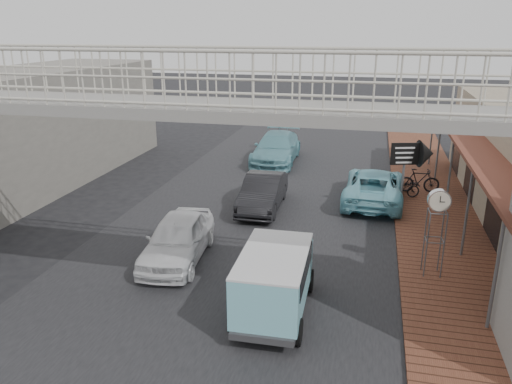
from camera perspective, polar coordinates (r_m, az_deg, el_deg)
The scene contains 14 objects.
ground at distance 16.07m, azimuth -2.27°, elevation -6.57°, with size 120.00×120.00×0.00m, color black.
road_strip at distance 16.06m, azimuth -2.27°, elevation -6.55°, with size 10.00×60.00×0.01m, color black.
sidewalk at distance 18.48m, azimuth 20.27°, elevation -4.16°, with size 3.00×40.00×0.10m, color brown.
footbridge at distance 11.36m, azimuth -7.83°, elevation -0.24°, with size 16.40×2.40×6.34m.
building_far_left at distance 25.35m, azimuth -23.33°, elevation 7.17°, with size 5.00×14.00×5.00m, color gray.
white_hatchback at distance 15.32m, azimuth -8.95°, elevation -5.28°, with size 1.62×4.03×1.37m, color white.
dark_sedan at distance 19.36m, azimuth 0.79°, elevation -0.04°, with size 1.40×4.02×1.32m, color black.
angkot_curb at distance 20.65m, azimuth 13.34°, elevation 0.70°, with size 2.26×4.89×1.36m, color #7DCAD9.
angkot_far at distance 26.14m, azimuth 2.34°, elevation 5.04°, with size 2.11×5.20×1.51m, color #67A7B4.
angkot_van at distance 12.22m, azimuth 2.19°, elevation -9.35°, with size 1.69×3.54×1.72m.
motorcycle_near at distance 21.18m, azimuth 16.29°, elevation 0.39°, with size 0.54×1.53×0.81m, color black.
motorcycle_far at distance 22.12m, azimuth 18.14°, elevation 1.26°, with size 0.48×1.70×1.02m, color black.
street_clock at distance 14.41m, azimuth 20.15°, elevation -1.36°, with size 0.63×0.52×2.51m.
arrow_sign at distance 19.25m, azimuth 18.62°, elevation 4.09°, with size 1.68×1.11×2.77m.
Camera 1 is at (3.95, -14.03, 6.76)m, focal length 35.00 mm.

